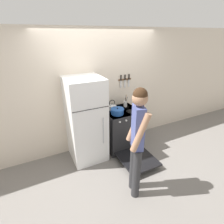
{
  "coord_description": "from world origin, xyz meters",
  "views": [
    {
      "loc": [
        -1.4,
        -3.33,
        2.42
      ],
      "look_at": [
        0.01,
        -0.48,
        0.99
      ],
      "focal_mm": 28.0,
      "sensor_mm": 36.0,
      "label": 1
    }
  ],
  "objects_px": {
    "stove_range": "(122,130)",
    "person": "(137,139)",
    "refrigerator": "(86,120)",
    "dutch_oven_pot": "(117,111)",
    "utensil_jar": "(125,103)",
    "tea_kettle": "(112,107)"
  },
  "relations": [
    {
      "from": "dutch_oven_pot",
      "to": "tea_kettle",
      "type": "distance_m",
      "value": 0.27
    },
    {
      "from": "dutch_oven_pot",
      "to": "utensil_jar",
      "type": "distance_m",
      "value": 0.44
    },
    {
      "from": "dutch_oven_pot",
      "to": "tea_kettle",
      "type": "xyz_separation_m",
      "value": [
        0.01,
        0.27,
        0.0
      ]
    },
    {
      "from": "tea_kettle",
      "to": "dutch_oven_pot",
      "type": "bearing_deg",
      "value": -92.82
    },
    {
      "from": "tea_kettle",
      "to": "person",
      "type": "distance_m",
      "value": 1.39
    },
    {
      "from": "dutch_oven_pot",
      "to": "tea_kettle",
      "type": "relative_size",
      "value": 1.37
    },
    {
      "from": "refrigerator",
      "to": "dutch_oven_pot",
      "type": "bearing_deg",
      "value": -10.65
    },
    {
      "from": "tea_kettle",
      "to": "utensil_jar",
      "type": "bearing_deg",
      "value": 1.11
    },
    {
      "from": "refrigerator",
      "to": "utensil_jar",
      "type": "height_order",
      "value": "refrigerator"
    },
    {
      "from": "stove_range",
      "to": "person",
      "type": "xyz_separation_m",
      "value": [
        -0.42,
        -1.19,
        0.57
      ]
    },
    {
      "from": "refrigerator",
      "to": "dutch_oven_pot",
      "type": "distance_m",
      "value": 0.66
    },
    {
      "from": "refrigerator",
      "to": "person",
      "type": "bearing_deg",
      "value": -72.85
    },
    {
      "from": "refrigerator",
      "to": "utensil_jar",
      "type": "relative_size",
      "value": 6.06
    },
    {
      "from": "dutch_oven_pot",
      "to": "person",
      "type": "relative_size",
      "value": 0.17
    },
    {
      "from": "stove_range",
      "to": "dutch_oven_pot",
      "type": "bearing_deg",
      "value": -149.94
    },
    {
      "from": "utensil_jar",
      "to": "person",
      "type": "bearing_deg",
      "value": -113.94
    },
    {
      "from": "dutch_oven_pot",
      "to": "stove_range",
      "type": "bearing_deg",
      "value": 30.06
    },
    {
      "from": "dutch_oven_pot",
      "to": "utensil_jar",
      "type": "relative_size",
      "value": 1.11
    },
    {
      "from": "stove_range",
      "to": "dutch_oven_pot",
      "type": "xyz_separation_m",
      "value": [
        -0.17,
        -0.1,
        0.52
      ]
    },
    {
      "from": "refrigerator",
      "to": "stove_range",
      "type": "distance_m",
      "value": 0.9
    },
    {
      "from": "refrigerator",
      "to": "utensil_jar",
      "type": "distance_m",
      "value": 1.01
    },
    {
      "from": "stove_range",
      "to": "person",
      "type": "relative_size",
      "value": 0.78
    }
  ]
}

